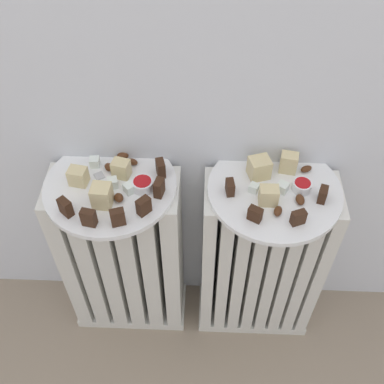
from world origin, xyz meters
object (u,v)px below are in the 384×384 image
radiator_left (124,258)px  radiator_right (260,263)px  plate_right (275,190)px  jam_bowl_right (302,186)px  plate_left (110,185)px  fork (104,183)px  jam_bowl_left (143,184)px

radiator_left → radiator_right: bearing=-0.0°
plate_right → jam_bowl_right: jam_bowl_right is taller
plate_left → jam_bowl_right: bearing=-0.1°
plate_right → fork: fork is taller
radiator_right → fork: (-0.38, -0.00, 0.30)m
plate_right → fork: size_ratio=3.58×
jam_bowl_right → plate_left: bearing=179.9°
plate_right → radiator_left: bearing=180.0°
plate_right → jam_bowl_right: 0.06m
plate_left → plate_right: (0.37, 0.00, 0.00)m
plate_right → fork: bearing=-180.0°
fork → jam_bowl_right: bearing=-0.1°
jam_bowl_left → jam_bowl_right: (0.35, 0.01, -0.00)m
radiator_right → radiator_left: bearing=180.0°
radiator_right → jam_bowl_left: jam_bowl_left is taller
radiator_left → fork: 0.30m
radiator_left → jam_bowl_right: jam_bowl_right is taller
radiator_right → jam_bowl_left: size_ratio=11.86×
radiator_right → plate_left: (-0.37, 0.00, 0.29)m
plate_left → jam_bowl_left: size_ratio=6.29×
radiator_right → jam_bowl_right: jam_bowl_right is taller
jam_bowl_left → plate_right: bearing=2.2°
plate_left → jam_bowl_right: 0.42m
jam_bowl_left → fork: (-0.09, 0.01, -0.01)m
radiator_right → jam_bowl_left: 0.43m
radiator_left → radiator_right: (0.37, -0.00, -0.00)m
radiator_left → plate_left: plate_left is taller
radiator_right → jam_bowl_left: bearing=-177.8°
radiator_left → radiator_right: 0.37m
radiator_right → plate_right: (0.00, 0.00, 0.29)m
radiator_left → radiator_right: size_ratio=1.00×
radiator_right → plate_left: plate_left is taller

